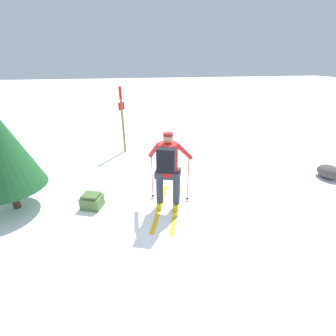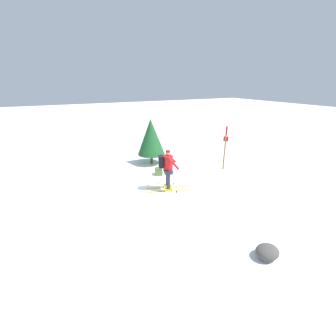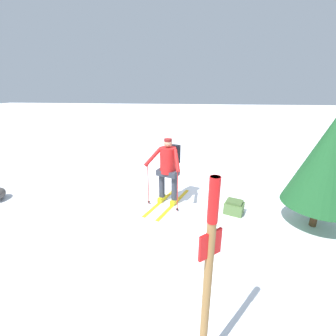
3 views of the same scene
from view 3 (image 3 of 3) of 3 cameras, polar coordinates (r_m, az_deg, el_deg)
ground_plane at (r=6.07m, az=4.73°, el=-7.80°), size 80.00×80.00×0.00m
skier at (r=5.51m, az=0.13°, el=0.47°), size 1.85×1.09×1.67m
dropped_backpack at (r=5.56m, az=16.43°, el=-9.52°), size 0.47×0.51×0.33m
trail_marker at (r=2.18m, az=10.20°, el=-24.38°), size 0.18×0.20×2.16m
pine_tree at (r=5.34m, az=35.58°, el=1.50°), size 1.44×1.44×2.40m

